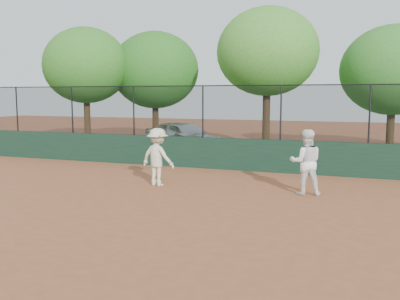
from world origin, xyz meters
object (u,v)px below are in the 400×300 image
(player_main, at_px, (158,157))
(tree_1, at_px, (155,70))
(tree_3, at_px, (393,70))
(tree_2, at_px, (267,52))
(parked_car, at_px, (184,137))
(player_second, at_px, (306,162))
(tree_0, at_px, (86,66))

(player_main, bearing_deg, tree_1, 116.40)
(player_main, xyz_separation_m, tree_1, (-5.25, 10.59, 3.32))
(player_main, distance_m, tree_3, 12.43)
(tree_1, bearing_deg, tree_2, -16.70)
(parked_car, distance_m, tree_2, 5.65)
(player_second, xyz_separation_m, tree_1, (-9.76, 10.27, 3.29))
(tree_0, bearing_deg, parked_car, -7.98)
(player_second, xyz_separation_m, tree_3, (2.62, 9.40, 3.01))
(parked_car, height_order, tree_3, tree_3)
(player_second, distance_m, tree_0, 15.60)
(player_second, bearing_deg, player_main, -9.99)
(parked_car, height_order, player_second, player_second)
(tree_1, bearing_deg, player_second, -46.46)
(parked_car, height_order, player_main, player_main)
(parked_car, height_order, tree_1, tree_1)
(tree_0, height_order, tree_1, tree_0)
(player_main, distance_m, tree_2, 9.53)
(tree_1, height_order, tree_2, tree_2)
(tree_2, bearing_deg, player_main, -100.62)
(player_main, xyz_separation_m, tree_3, (7.12, 9.72, 3.04))
(player_main, bearing_deg, player_second, 4.07)
(parked_car, distance_m, tree_3, 10.11)
(parked_car, xyz_separation_m, tree_3, (9.36, 2.17, 3.14))
(player_second, bearing_deg, parked_car, -61.08)
(player_second, xyz_separation_m, player_main, (-4.50, -0.32, -0.03))
(player_main, bearing_deg, tree_2, 79.38)
(tree_1, height_order, tree_3, tree_1)
(tree_2, relative_size, tree_3, 1.16)
(parked_car, xyz_separation_m, player_main, (2.24, -7.55, 0.11))
(player_second, xyz_separation_m, tree_0, (-12.87, 8.09, 3.49))
(parked_car, distance_m, tree_0, 7.17)
(parked_car, bearing_deg, tree_2, -49.79)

